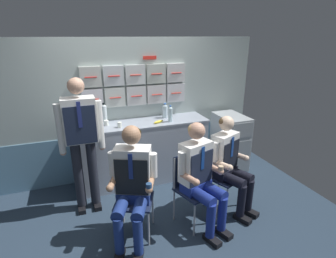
# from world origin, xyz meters

# --- Properties ---
(ground) EXTENTS (4.80, 4.80, 0.04)m
(ground) POSITION_xyz_m (0.00, 0.00, -0.02)
(ground) COLOR #263546
(galley_bulkhead) EXTENTS (4.20, 0.14, 2.15)m
(galley_bulkhead) POSITION_xyz_m (0.01, 1.37, 1.07)
(galley_bulkhead) COLOR #ABBBB6
(galley_bulkhead) RESTS_ON ground
(galley_counter) EXTENTS (2.03, 0.53, 0.95)m
(galley_counter) POSITION_xyz_m (0.12, 1.09, 0.48)
(galley_counter) COLOR #A1AAB9
(galley_counter) RESTS_ON ground
(service_trolley) EXTENTS (0.40, 0.65, 0.95)m
(service_trolley) POSITION_xyz_m (1.59, 0.92, 0.51)
(service_trolley) COLOR black
(service_trolley) RESTS_ON ground
(folding_chair_left) EXTENTS (0.53, 0.53, 0.85)m
(folding_chair_left) POSITION_xyz_m (-0.24, 0.02, 0.52)
(folding_chair_left) COLOR #A8AAAF
(folding_chair_left) RESTS_ON ground
(crew_member_left) EXTENTS (0.59, 0.72, 1.31)m
(crew_member_left) POSITION_xyz_m (-0.30, -0.13, 0.73)
(crew_member_left) COLOR black
(crew_member_left) RESTS_ON ground
(folding_chair_right) EXTENTS (0.50, 0.50, 0.85)m
(folding_chair_right) POSITION_xyz_m (0.42, -0.03, 0.52)
(folding_chair_right) COLOR #A8AAAF
(folding_chair_right) RESTS_ON ground
(crew_member_right) EXTENTS (0.53, 0.68, 1.28)m
(crew_member_right) POSITION_xyz_m (0.47, -0.18, 0.71)
(crew_member_right) COLOR black
(crew_member_right) RESTS_ON ground
(folding_chair_near_trolley) EXTENTS (0.53, 0.53, 0.85)m
(folding_chair_near_trolley) POSITION_xyz_m (0.91, 0.14, 0.52)
(folding_chair_near_trolley) COLOR #A8AAAF
(folding_chair_near_trolley) RESTS_ON ground
(crew_member_near_trolley) EXTENTS (0.56, 0.67, 1.25)m
(crew_member_near_trolley) POSITION_xyz_m (0.97, -0.01, 0.69)
(crew_member_near_trolley) COLOR black
(crew_member_near_trolley) RESTS_ON ground
(crew_member_standing) EXTENTS (0.54, 0.26, 1.72)m
(crew_member_standing) POSITION_xyz_m (-0.74, 0.63, 1.04)
(crew_member_standing) COLOR black
(crew_member_standing) RESTS_ON ground
(water_bottle_blue_cap) EXTENTS (0.08, 0.08, 0.30)m
(water_bottle_blue_cap) POSITION_xyz_m (-0.38, 1.26, 1.09)
(water_bottle_blue_cap) COLOR silver
(water_bottle_blue_cap) RESTS_ON galley_counter
(sparkling_bottle_green) EXTENTS (0.06, 0.06, 0.25)m
(sparkling_bottle_green) POSITION_xyz_m (0.55, 0.97, 1.07)
(sparkling_bottle_green) COLOR silver
(sparkling_bottle_green) RESTS_ON galley_counter
(water_bottle_clear) EXTENTS (0.08, 0.08, 0.23)m
(water_bottle_clear) POSITION_xyz_m (0.54, 1.19, 1.06)
(water_bottle_clear) COLOR silver
(water_bottle_clear) RESTS_ON galley_counter
(paper_cup_blue) EXTENTS (0.06, 0.06, 0.08)m
(paper_cup_blue) POSITION_xyz_m (-0.21, 0.97, 0.99)
(paper_cup_blue) COLOR white
(paper_cup_blue) RESTS_ON galley_counter
(coffee_cup_white) EXTENTS (0.07, 0.07, 0.07)m
(coffee_cup_white) POSITION_xyz_m (-0.37, 1.13, 0.99)
(coffee_cup_white) COLOR white
(coffee_cup_white) RESTS_ON galley_counter
(snack_banana) EXTENTS (0.17, 0.10, 0.04)m
(snack_banana) POSITION_xyz_m (0.36, 0.97, 0.97)
(snack_banana) COLOR yellow
(snack_banana) RESTS_ON galley_counter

